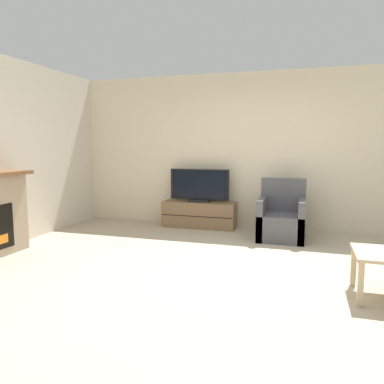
# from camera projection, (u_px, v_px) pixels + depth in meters

# --- Properties ---
(ground_plane) EXTENTS (24.00, 24.00, 0.00)m
(ground_plane) POSITION_uv_depth(u_px,v_px,m) (243.00, 271.00, 4.33)
(ground_plane) COLOR tan
(wall_back) EXTENTS (12.00, 0.06, 2.70)m
(wall_back) POSITION_uv_depth(u_px,v_px,m) (267.00, 151.00, 6.45)
(wall_back) COLOR beige
(wall_back) RESTS_ON ground
(tv_stand) EXTENTS (1.30, 0.41, 0.46)m
(tv_stand) POSITION_uv_depth(u_px,v_px,m) (199.00, 214.00, 6.65)
(tv_stand) COLOR brown
(tv_stand) RESTS_ON ground
(tv) EXTENTS (1.06, 0.18, 0.58)m
(tv) POSITION_uv_depth(u_px,v_px,m) (199.00, 187.00, 6.59)
(tv) COLOR black
(tv) RESTS_ON tv_stand
(armchair) EXTENTS (0.70, 0.76, 0.93)m
(armchair) POSITION_uv_depth(u_px,v_px,m) (282.00, 220.00, 5.83)
(armchair) COLOR #4C4C51
(armchair) RESTS_ON ground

